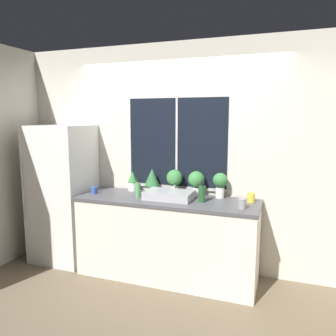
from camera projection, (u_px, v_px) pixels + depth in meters
ground_plane at (157, 289)px, 3.53m from camera, size 14.00×14.00×0.00m
wall_back at (178, 157)px, 3.98m from camera, size 8.00×0.09×2.70m
wall_left at (74, 147)px, 5.41m from camera, size 0.06×7.00×2.70m
counter at (167, 238)px, 3.75m from camera, size 2.05×0.65×0.92m
refrigerator at (63, 193)px, 4.19m from camera, size 0.71×0.66×1.73m
sink at (169, 195)px, 3.67m from camera, size 0.53×0.39×0.26m
potted_plant_far_left at (133, 181)px, 4.07m from camera, size 0.12×0.12×0.24m
potted_plant_left at (152, 179)px, 3.98m from camera, size 0.19×0.19×0.29m
potted_plant_center at (175, 179)px, 3.88m from camera, size 0.19×0.19×0.29m
potted_plant_right at (196, 181)px, 3.79m from camera, size 0.19×0.19×0.29m
potted_plant_far_right at (220, 183)px, 3.70m from camera, size 0.17×0.17×0.29m
soap_bottle at (138, 189)px, 3.76m from camera, size 0.06×0.06×0.22m
bottle_tall at (202, 193)px, 3.53m from camera, size 0.08×0.08×0.23m
mug_grey at (242, 204)px, 3.27m from camera, size 0.08×0.08×0.10m
mug_blue at (94, 190)px, 3.92m from camera, size 0.07×0.07×0.08m
mug_yellow at (251, 198)px, 3.52m from camera, size 0.08×0.08×0.10m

